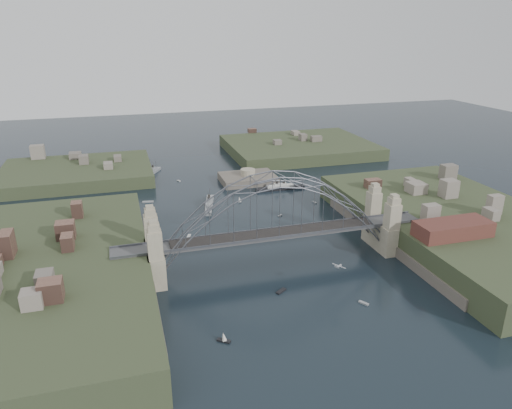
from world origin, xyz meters
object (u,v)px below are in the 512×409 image
object	(u,v)px
bridge	(276,219)
naval_cruiser_near	(209,204)
fort_island	(248,183)
wharf_shed	(453,229)
ocean_liner	(280,188)
naval_cruiser_far	(152,172)

from	to	relation	value
bridge	naval_cruiser_near	distance (m)	48.65
fort_island	wharf_shed	bearing A→B (deg)	-69.15
bridge	ocean_liner	world-z (taller)	bridge
naval_cruiser_near	ocean_liner	world-z (taller)	naval_cruiser_near
bridge	wharf_shed	world-z (taller)	bridge
naval_cruiser_far	ocean_liner	xyz separation A→B (m)	(45.94, -35.96, -0.03)
bridge	wharf_shed	xyz separation A→B (m)	(44.00, -14.00, -2.32)
fort_island	naval_cruiser_far	world-z (taller)	fort_island
fort_island	naval_cruiser_near	size ratio (longest dim) A/B	1.20
fort_island	naval_cruiser_near	distance (m)	31.44
bridge	naval_cruiser_near	xyz separation A→B (m)	(-8.79, 46.45, -11.47)
wharf_shed	naval_cruiser_near	distance (m)	80.78
bridge	naval_cruiser_far	world-z (taller)	bridge
wharf_shed	naval_cruiser_far	bearing A→B (deg)	122.60
wharf_shed	ocean_liner	world-z (taller)	wharf_shed
fort_island	wharf_shed	xyz separation A→B (m)	(32.00, -84.00, 10.34)
bridge	wharf_shed	bearing A→B (deg)	-17.65
naval_cruiser_near	naval_cruiser_far	bearing A→B (deg)	108.59
fort_island	naval_cruiser_near	xyz separation A→B (m)	(-20.79, -23.55, 1.19)
fort_island	bridge	bearing A→B (deg)	-99.73
bridge	fort_island	xyz separation A→B (m)	(12.00, 70.00, -12.66)
fort_island	naval_cruiser_far	distance (m)	43.13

